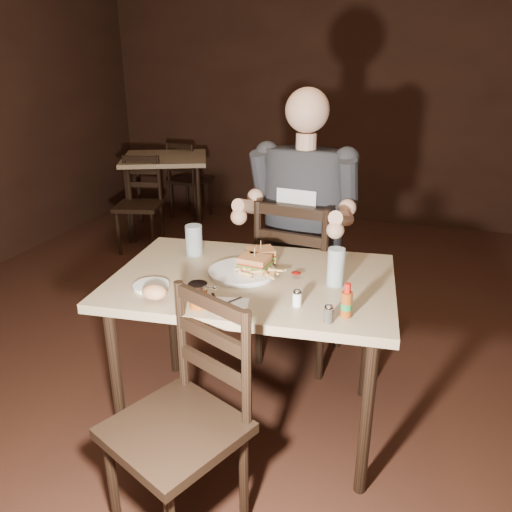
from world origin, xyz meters
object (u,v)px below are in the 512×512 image
(chair_far, at_px, (302,280))
(diner, at_px, (302,191))
(chair_near, at_px, (175,430))
(glass_right, at_px, (336,267))
(main_table, at_px, (253,294))
(syrup_dispenser, at_px, (198,295))
(bg_chair_far, at_px, (190,180))
(hot_sauce, at_px, (347,300))
(glass_left, at_px, (194,240))
(bg_chair_near, at_px, (139,205))
(dinner_plate, at_px, (242,273))
(side_plate, at_px, (151,286))
(bg_table, at_px, (165,166))

(chair_far, height_order, diner, diner)
(chair_near, height_order, glass_right, glass_right)
(chair_near, bearing_deg, chair_far, 107.39)
(main_table, relative_size, syrup_dispenser, 13.12)
(bg_chair_far, relative_size, hot_sauce, 6.28)
(chair_far, bearing_deg, main_table, 89.86)
(chair_near, bearing_deg, glass_right, 81.91)
(chair_near, bearing_deg, glass_left, 133.06)
(diner, xyz_separation_m, glass_left, (-0.43, -0.43, -0.17))
(bg_chair_near, relative_size, glass_right, 5.20)
(hot_sauce, bearing_deg, diner, 113.88)
(dinner_plate, xyz_separation_m, side_plate, (-0.31, -0.24, -0.00))
(hot_sauce, bearing_deg, glass_left, 153.12)
(chair_near, bearing_deg, syrup_dispenser, 120.64)
(bg_chair_near, bearing_deg, hot_sauce, -59.16)
(glass_right, distance_m, side_plate, 0.77)
(bg_chair_near, xyz_separation_m, syrup_dispenser, (1.63, -2.27, 0.40))
(bg_table, height_order, bg_chair_far, bg_chair_far)
(bg_table, relative_size, dinner_plate, 3.67)
(chair_far, relative_size, glass_left, 6.62)
(chair_near, xyz_separation_m, syrup_dispenser, (-0.04, 0.32, 0.37))
(chair_near, height_order, bg_chair_near, chair_near)
(chair_far, bearing_deg, glass_left, 54.78)
(glass_left, height_order, hot_sauce, glass_left)
(main_table, bearing_deg, syrup_dispenser, -108.25)
(chair_far, relative_size, bg_chair_far, 1.17)
(diner, relative_size, side_plate, 7.05)
(chair_near, bearing_deg, diner, 107.40)
(syrup_dispenser, height_order, side_plate, syrup_dispenser)
(bg_chair_near, distance_m, glass_right, 2.86)
(bg_table, distance_m, dinner_plate, 3.00)
(bg_chair_near, height_order, glass_left, glass_left)
(bg_table, relative_size, hot_sauce, 7.92)
(main_table, bearing_deg, chair_near, -96.36)
(bg_chair_far, distance_m, side_plate, 3.57)
(glass_left, bearing_deg, hot_sauce, -26.88)
(chair_near, distance_m, glass_right, 0.89)
(bg_chair_far, distance_m, bg_chair_near, 1.10)
(side_plate, bearing_deg, diner, 62.01)
(main_table, height_order, glass_left, glass_left)
(dinner_plate, relative_size, syrup_dispenser, 2.94)
(glass_right, height_order, side_plate, glass_right)
(chair_far, distance_m, dinner_plate, 0.71)
(chair_far, bearing_deg, bg_chair_near, -28.69)
(bg_chair_far, bearing_deg, hot_sauce, 132.12)
(chair_far, xyz_separation_m, glass_right, (0.27, -0.62, 0.36))
(chair_far, height_order, glass_left, chair_far)
(glass_left, xyz_separation_m, glass_right, (0.71, -0.14, 0.01))
(chair_near, distance_m, bg_chair_far, 4.05)
(dinner_plate, bearing_deg, hot_sauce, -26.40)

